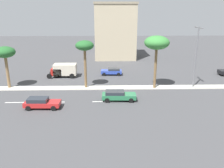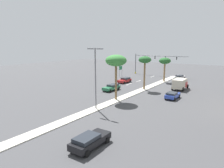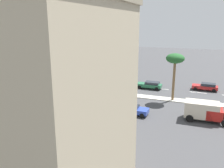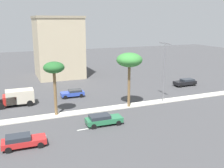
# 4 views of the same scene
# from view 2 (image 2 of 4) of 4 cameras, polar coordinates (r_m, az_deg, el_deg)

# --- Properties ---
(ground_plane) EXTENTS (160.00, 160.00, 0.00)m
(ground_plane) POSITION_cam_2_polar(r_m,az_deg,el_deg) (37.65, 2.28, -4.27)
(ground_plane) COLOR #424244
(median_curb) EXTENTS (1.80, 84.69, 0.12)m
(median_curb) POSITION_cam_2_polar(r_m,az_deg,el_deg) (30.40, -7.26, -7.98)
(median_curb) COLOR beige
(median_curb) RESTS_ON ground
(lane_stripe_center) EXTENTS (0.20, 2.80, 0.01)m
(lane_stripe_center) POSITION_cam_2_polar(r_m,az_deg,el_deg) (65.57, 11.38, 2.07)
(lane_stripe_center) COLOR silver
(lane_stripe_center) RESTS_ON ground
(lane_stripe_inboard) EXTENTS (0.20, 2.80, 0.01)m
(lane_stripe_inboard) POSITION_cam_2_polar(r_m,az_deg,el_deg) (56.62, 7.42, 0.81)
(lane_stripe_inboard) COLOR silver
(lane_stripe_inboard) RESTS_ON ground
(lane_stripe_far) EXTENTS (0.20, 2.80, 0.01)m
(lane_stripe_far) POSITION_cam_2_polar(r_m,az_deg,el_deg) (52.08, 4.82, -0.02)
(lane_stripe_far) COLOR silver
(lane_stripe_far) RESTS_ON ground
(lane_stripe_rear) EXTENTS (0.20, 2.80, 0.01)m
(lane_stripe_rear) POSITION_cam_2_polar(r_m,az_deg,el_deg) (46.66, 0.90, -1.27)
(lane_stripe_rear) COLOR silver
(lane_stripe_rear) RESTS_ON ground
(traffic_signal_gantry) EXTENTS (18.13, 0.53, 6.93)m
(traffic_signal_gantry) POSITION_cam_2_polar(r_m,az_deg,el_deg) (69.44, 10.45, 6.46)
(traffic_signal_gantry) COLOR #515459
(traffic_signal_gantry) RESTS_ON ground
(directional_road_sign) EXTENTS (0.10, 1.72, 3.44)m
(directional_road_sign) POSITION_cam_2_polar(r_m,az_deg,el_deg) (63.40, 2.45, 4.27)
(directional_road_sign) COLOR gray
(directional_road_sign) RESTS_ON ground
(palm_tree_front) EXTENTS (3.13, 3.13, 6.47)m
(palm_tree_front) POSITION_cam_2_polar(r_m,az_deg,el_deg) (56.38, 14.74, 6.20)
(palm_tree_front) COLOR olive
(palm_tree_front) RESTS_ON median_curb
(palm_tree_inboard) EXTENTS (2.79, 2.79, 7.37)m
(palm_tree_inboard) POSITION_cam_2_polar(r_m,az_deg,el_deg) (45.19, 9.29, 6.47)
(palm_tree_inboard) COLOR brown
(palm_tree_inboard) RESTS_ON median_curb
(palm_tree_right) EXTENTS (3.77, 3.77, 8.11)m
(palm_tree_right) POSITION_cam_2_polar(r_m,az_deg,el_deg) (35.96, 1.15, 6.46)
(palm_tree_right) COLOR brown
(palm_tree_right) RESTS_ON median_curb
(street_lamp_right) EXTENTS (2.90, 0.24, 9.36)m
(street_lamp_right) POSITION_cam_2_polar(r_m,az_deg,el_deg) (30.93, -4.71, 3.03)
(street_lamp_right) COLOR slate
(street_lamp_right) RESTS_ON median_curb
(sedan_red_trailing) EXTENTS (2.00, 4.47, 1.35)m
(sedan_red_trailing) POSITION_cam_2_polar(r_m,az_deg,el_deg) (53.95, 3.64, 1.16)
(sedan_red_trailing) COLOR red
(sedan_red_trailing) RESTS_ON ground
(sedan_black_right) EXTENTS (2.00, 4.54, 1.36)m
(sedan_black_right) POSITION_cam_2_polar(r_m,az_deg,el_deg) (20.49, -6.30, -15.58)
(sedan_black_right) COLOR black
(sedan_black_right) RESTS_ON ground
(sedan_green_near) EXTENTS (2.07, 4.64, 1.34)m
(sedan_green_near) POSITION_cam_2_polar(r_m,az_deg,el_deg) (44.58, -0.07, -0.89)
(sedan_green_near) COLOR #287047
(sedan_green_near) RESTS_ON ground
(sedan_blue_front) EXTENTS (1.96, 3.94, 1.27)m
(sedan_blue_front) POSITION_cam_2_polar(r_m,az_deg,el_deg) (39.30, 16.74, -3.03)
(sedan_blue_front) COLOR #2D47AD
(sedan_blue_front) RESTS_ON ground
(sedan_white_outboard) EXTENTS (2.18, 4.16, 1.38)m
(sedan_white_outboard) POSITION_cam_2_polar(r_m,az_deg,el_deg) (62.10, 18.68, 1.90)
(sedan_white_outboard) COLOR silver
(sedan_white_outboard) RESTS_ON ground
(box_truck) EXTENTS (2.54, 5.22, 2.41)m
(box_truck) POSITION_cam_2_polar(r_m,az_deg,el_deg) (47.92, 18.69, 0.07)
(box_truck) COLOR #B21E19
(box_truck) RESTS_ON ground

